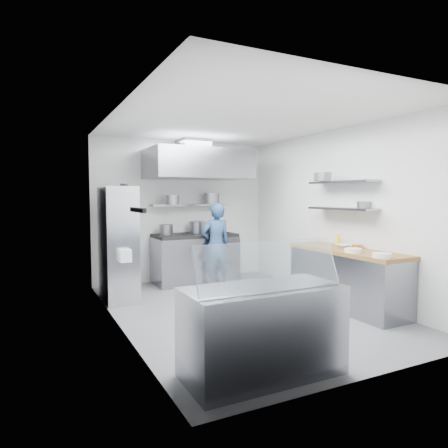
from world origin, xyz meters
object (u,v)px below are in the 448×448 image
chef (216,245)px  display_case (263,331)px  gas_range (195,260)px  wire_rack (118,244)px

chef → display_case: (-1.19, -3.57, -0.36)m
gas_range → display_case: gas_range is taller
chef → gas_range: bearing=-65.9°
chef → display_case: bearing=74.0°
gas_range → chef: chef is taller
chef → wire_rack: 1.85m
chef → display_case: chef is taller
chef → display_case: 3.78m
wire_rack → display_case: 3.49m
display_case → wire_rack: bearing=100.8°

